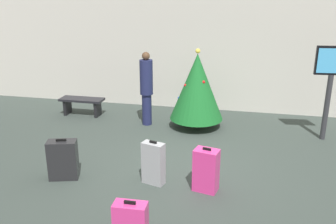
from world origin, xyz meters
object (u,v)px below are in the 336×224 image
(flight_info_kiosk, at_px, (331,77))
(suitcase_0, at_px, (63,160))
(traveller_0, at_px, (146,87))
(suitcase_1, at_px, (153,163))
(suitcase_3, at_px, (206,170))
(waiting_bench, at_px, (82,103))
(holiday_tree, at_px, (197,87))

(flight_info_kiosk, height_order, suitcase_0, flight_info_kiosk)
(traveller_0, xyz_separation_m, suitcase_1, (0.93, -2.91, -0.61))
(suitcase_0, xyz_separation_m, suitcase_1, (1.65, 0.17, 0.02))
(suitcase_0, relative_size, suitcase_3, 0.97)
(flight_info_kiosk, distance_m, suitcase_3, 3.90)
(flight_info_kiosk, distance_m, suitcase_1, 4.51)
(suitcase_0, bearing_deg, waiting_bench, 109.78)
(traveller_0, distance_m, suitcase_1, 3.12)
(flight_info_kiosk, bearing_deg, suitcase_0, -148.91)
(flight_info_kiosk, xyz_separation_m, suitcase_1, (-3.34, -2.83, -1.09))
(suitcase_0, bearing_deg, suitcase_3, 2.87)
(suitcase_1, height_order, suitcase_3, suitcase_1)
(waiting_bench, relative_size, suitcase_0, 1.56)
(waiting_bench, bearing_deg, suitcase_3, -40.66)
(waiting_bench, xyz_separation_m, suitcase_1, (2.88, -3.24, 0.04))
(waiting_bench, relative_size, traveller_0, 0.64)
(suitcase_1, bearing_deg, holiday_tree, 83.54)
(suitcase_3, bearing_deg, suitcase_0, -177.13)
(suitcase_0, height_order, suitcase_1, suitcase_1)
(flight_info_kiosk, bearing_deg, suitcase_3, -129.79)
(holiday_tree, relative_size, waiting_bench, 1.65)
(waiting_bench, distance_m, suitcase_3, 5.03)
(waiting_bench, bearing_deg, suitcase_0, -70.22)
(flight_info_kiosk, height_order, waiting_bench, flight_info_kiosk)
(suitcase_1, bearing_deg, traveller_0, 107.70)
(holiday_tree, bearing_deg, waiting_bench, 175.51)
(traveller_0, bearing_deg, holiday_tree, 3.24)
(holiday_tree, relative_size, traveller_0, 1.06)
(traveller_0, bearing_deg, flight_info_kiosk, -1.04)
(traveller_0, distance_m, suitcase_0, 3.23)
(holiday_tree, height_order, suitcase_3, holiday_tree)
(suitcase_3, bearing_deg, waiting_bench, 139.34)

